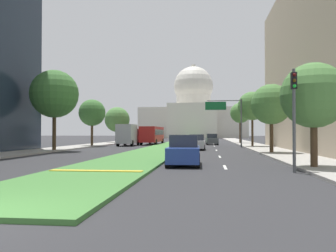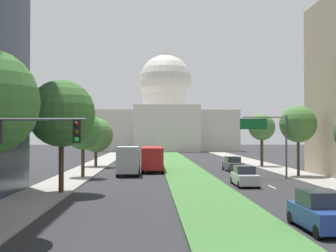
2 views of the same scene
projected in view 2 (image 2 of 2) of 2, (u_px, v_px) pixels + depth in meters
The scene contains 18 objects.
ground_plane at pixel (178, 164), 70.31m from camera, with size 276.47×276.47×0.00m, color #2B2B2D.
grass_median at pixel (180, 167), 64.03m from camera, with size 5.06×113.10×0.14m, color #427A38.
lane_dashes_right at pixel (242, 174), 53.10m from camera, with size 0.16×59.67×0.01m.
sidewalk_left at pixel (86, 170), 57.32m from camera, with size 4.00×113.10×0.15m, color #9E9991.
sidewalk_right at pixel (280, 170), 58.19m from camera, with size 4.00×113.10×0.15m, color #9E9991.
capitol_building at pixel (165, 117), 132.54m from camera, with size 39.29×26.10×28.22m.
traffic_light_near_left at pixel (21, 154), 16.91m from camera, with size 3.34×0.35×5.20m.
overhead_guide_sign at pixel (270, 134), 47.56m from camera, with size 4.90×0.20×6.50m.
street_tree_left_mid at pixel (61, 114), 34.95m from camera, with size 5.08×5.08×8.65m.
street_tree_left_far at pixel (83, 132), 47.62m from camera, with size 3.81×3.81×6.74m.
street_tree_right_far at pixel (298, 124), 48.81m from camera, with size 3.91×3.91×7.59m.
street_tree_left_distant at pixel (96, 135), 63.53m from camera, with size 4.71×4.71×6.80m.
street_tree_right_distant at pixel (262, 127), 64.21m from camera, with size 3.68×3.68×7.39m.
sedan_lead_stopped at pixel (321, 212), 21.65m from camera, with size 2.05×4.46×1.86m.
sedan_midblock at pixel (245, 177), 40.50m from camera, with size 1.90×4.71×1.78m.
sedan_distant at pixel (233, 164), 57.23m from camera, with size 2.09×4.68×1.78m.
box_truck_delivery at pixel (128, 160), 50.87m from camera, with size 2.40×6.40×3.20m.
city_bus at pixel (152, 157), 57.57m from camera, with size 2.62×11.00×2.95m.
Camera 2 is at (-4.04, -7.47, 4.49)m, focal length 49.58 mm.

